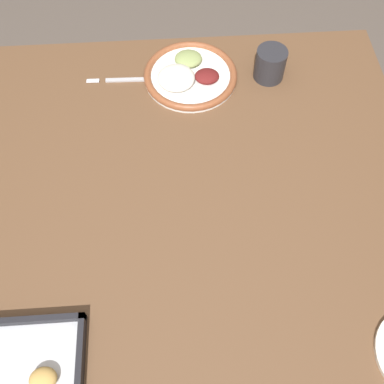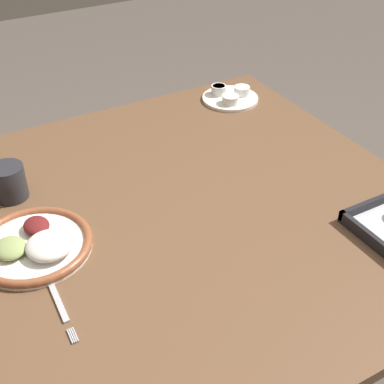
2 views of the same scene
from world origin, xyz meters
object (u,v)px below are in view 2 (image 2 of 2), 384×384
Objects in this scene: dinner_plate at (34,245)px; drinking_cup at (9,182)px; fork at (57,299)px; saucer_plate at (230,96)px.

drinking_cup is (-0.22, 0.00, 0.03)m from dinner_plate.
saucer_plate reaches higher than fork.
saucer_plate is 0.78m from drinking_cup.
dinner_plate is 1.41× the size of saucer_plate.
fork is (0.17, -0.00, -0.01)m from dinner_plate.
saucer_plate is at bearing 117.93° from dinner_plate.
fork is at bearing -1.38° from dinner_plate.
saucer_plate is (-0.57, 0.77, 0.01)m from fork.
dinner_plate is 0.86m from saucer_plate.
drinking_cup is at bearing -76.29° from saucer_plate.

